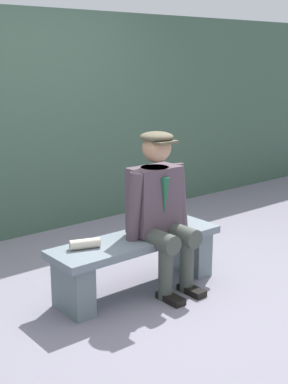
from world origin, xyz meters
name	(u,v)px	position (x,y,z in m)	size (l,w,h in m)	color
ground_plane	(137,290)	(0.00, 0.00, 0.00)	(30.00, 30.00, 0.00)	gray
bench	(137,256)	(0.00, 0.00, 0.29)	(1.43, 0.42, 0.44)	slate
seated_man	(160,206)	(-0.18, 0.06, 0.67)	(0.57, 0.56, 1.24)	#503F4A
rolled_magazine	(85,244)	(0.44, -0.05, 0.47)	(0.07, 0.07, 0.22)	beige
stadium_wall	(21,125)	(0.00, -1.86, 1.13)	(12.00, 0.24, 2.25)	#3C5645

